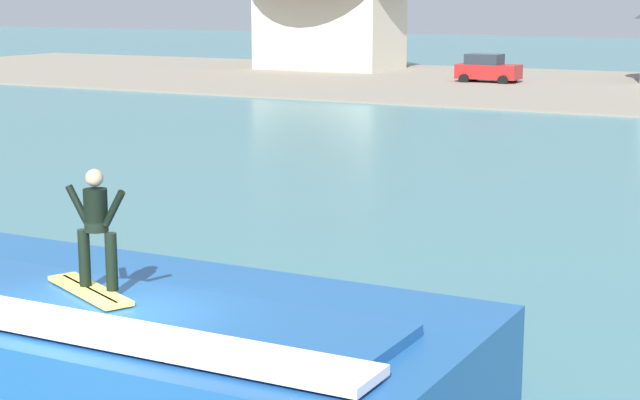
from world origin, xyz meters
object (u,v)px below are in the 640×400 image
object	(u,v)px
wave_crest	(131,346)
house_with_chimney	(330,2)
surfboard	(89,290)
surfer	(96,222)
car_near_shore	(487,69)

from	to	relation	value
wave_crest	house_with_chimney	bearing A→B (deg)	114.90
surfboard	surfer	bearing A→B (deg)	32.00
surfer	car_near_shore	size ratio (longest dim) A/B	0.42
car_near_shore	house_with_chimney	xyz separation A→B (m)	(-14.32, 6.24, 4.04)
surfboard	house_with_chimney	bearing A→B (deg)	114.45
car_near_shore	house_with_chimney	size ratio (longest dim) A/B	0.32
surfboard	car_near_shore	bearing A→B (deg)	103.26
surfboard	surfer	size ratio (longest dim) A/B	1.14
surfboard	car_near_shore	distance (m)	53.87
wave_crest	surfboard	xyz separation A→B (m)	(-0.38, -0.37, 0.83)
surfboard	surfer	distance (m)	0.94
surfer	wave_crest	bearing A→B (deg)	47.35
surfer	car_near_shore	distance (m)	53.84
car_near_shore	house_with_chimney	bearing A→B (deg)	156.44
house_with_chimney	wave_crest	bearing A→B (deg)	-65.10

